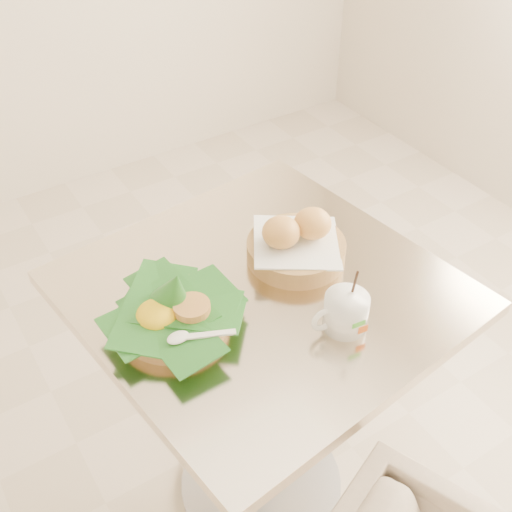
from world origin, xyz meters
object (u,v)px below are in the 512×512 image
bread_basket (296,243)px  coffee_mug (345,312)px  cafe_table (262,359)px  rice_basket (173,311)px

bread_basket → coffee_mug: size_ratio=1.69×
cafe_table → rice_basket: rice_basket is taller
cafe_table → bread_basket: bearing=20.3°
bread_basket → cafe_table: bearing=-159.7°
rice_basket → coffee_mug: (0.27, -0.18, 0.00)m
cafe_table → coffee_mug: (0.07, -0.17, 0.26)m
cafe_table → bread_basket: (0.11, 0.04, 0.26)m
rice_basket → coffee_mug: bearing=-33.7°
rice_basket → coffee_mug: 0.32m
bread_basket → coffee_mug: 0.22m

